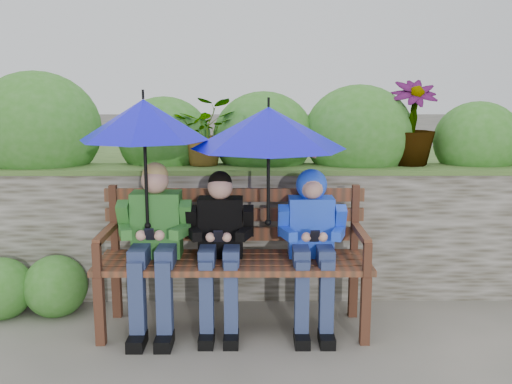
{
  "coord_description": "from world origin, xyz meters",
  "views": [
    {
      "loc": [
        -0.01,
        -3.65,
        1.65
      ],
      "look_at": [
        0.0,
        0.1,
        0.95
      ],
      "focal_mm": 40.0,
      "sensor_mm": 36.0,
      "label": 1
    }
  ],
  "objects_px": {
    "boy_middle": "(220,241)",
    "umbrella_right": "(268,128)",
    "park_bench": "(234,249)",
    "boy_right": "(312,235)",
    "umbrella_left": "(144,120)",
    "boy_left": "(155,238)"
  },
  "relations": [
    {
      "from": "boy_middle",
      "to": "umbrella_right",
      "type": "distance_m",
      "value": 0.82
    },
    {
      "from": "park_bench",
      "to": "boy_right",
      "type": "relative_size",
      "value": 1.66
    },
    {
      "from": "boy_right",
      "to": "umbrella_left",
      "type": "relative_size",
      "value": 1.21
    },
    {
      "from": "park_bench",
      "to": "boy_left",
      "type": "relative_size",
      "value": 1.59
    },
    {
      "from": "umbrella_left",
      "to": "boy_right",
      "type": "bearing_deg",
      "value": 1.42
    },
    {
      "from": "boy_right",
      "to": "umbrella_right",
      "type": "relative_size",
      "value": 1.08
    },
    {
      "from": "boy_right",
      "to": "umbrella_left",
      "type": "height_order",
      "value": "umbrella_left"
    },
    {
      "from": "park_bench",
      "to": "boy_right",
      "type": "xyz_separation_m",
      "value": [
        0.53,
        -0.07,
        0.12
      ]
    },
    {
      "from": "boy_right",
      "to": "umbrella_right",
      "type": "xyz_separation_m",
      "value": [
        -0.3,
        -0.02,
        0.71
      ]
    },
    {
      "from": "umbrella_left",
      "to": "umbrella_right",
      "type": "distance_m",
      "value": 0.8
    },
    {
      "from": "boy_left",
      "to": "boy_middle",
      "type": "xyz_separation_m",
      "value": [
        0.44,
        0.01,
        -0.02
      ]
    },
    {
      "from": "boy_left",
      "to": "boy_middle",
      "type": "bearing_deg",
      "value": 0.79
    },
    {
      "from": "umbrella_right",
      "to": "boy_right",
      "type": "bearing_deg",
      "value": 3.67
    },
    {
      "from": "umbrella_right",
      "to": "umbrella_left",
      "type": "bearing_deg",
      "value": -179.42
    },
    {
      "from": "boy_right",
      "to": "umbrella_left",
      "type": "bearing_deg",
      "value": -178.58
    },
    {
      "from": "park_bench",
      "to": "umbrella_left",
      "type": "distance_m",
      "value": 1.06
    },
    {
      "from": "boy_left",
      "to": "umbrella_left",
      "type": "height_order",
      "value": "umbrella_left"
    },
    {
      "from": "boy_left",
      "to": "park_bench",
      "type": "bearing_deg",
      "value": 9.35
    },
    {
      "from": "park_bench",
      "to": "boy_left",
      "type": "xyz_separation_m",
      "value": [
        -0.53,
        -0.09,
        0.1
      ]
    },
    {
      "from": "park_bench",
      "to": "umbrella_right",
      "type": "relative_size",
      "value": 1.8
    },
    {
      "from": "boy_middle",
      "to": "umbrella_left",
      "type": "xyz_separation_m",
      "value": [
        -0.48,
        -0.02,
        0.81
      ]
    },
    {
      "from": "boy_left",
      "to": "boy_middle",
      "type": "distance_m",
      "value": 0.44
    }
  ]
}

